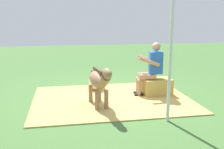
# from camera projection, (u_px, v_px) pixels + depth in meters

# --- Properties ---
(ground_plane) EXTENTS (24.00, 24.00, 0.00)m
(ground_plane) POSITION_uv_depth(u_px,v_px,m) (113.00, 97.00, 6.45)
(ground_plane) COLOR #426B33
(hay_patch) EXTENTS (3.58, 2.71, 0.02)m
(hay_patch) POSITION_uv_depth(u_px,v_px,m) (112.00, 99.00, 6.22)
(hay_patch) COLOR tan
(hay_patch) RESTS_ON ground
(hay_bale) EXTENTS (0.67, 0.47, 0.41)m
(hay_bale) POSITION_uv_depth(u_px,v_px,m) (157.00, 87.00, 6.54)
(hay_bale) COLOR tan
(hay_bale) RESTS_ON ground
(person_seated) EXTENTS (0.70, 0.49, 1.29)m
(person_seated) POSITION_uv_depth(u_px,v_px,m) (151.00, 67.00, 6.42)
(person_seated) COLOR tan
(person_seated) RESTS_ON ground
(pony_standing) EXTENTS (0.43, 1.34, 0.95)m
(pony_standing) POSITION_uv_depth(u_px,v_px,m) (99.00, 81.00, 5.58)
(pony_standing) COLOR #8C6B4C
(pony_standing) RESTS_ON ground
(pony_lying) EXTENTS (0.48, 1.35, 0.42)m
(pony_lying) POSITION_uv_depth(u_px,v_px,m) (96.00, 81.00, 7.22)
(pony_lying) COLOR beige
(pony_lying) RESTS_ON ground
(tent_pole_left) EXTENTS (0.06, 0.06, 2.37)m
(tent_pole_left) POSITION_uv_depth(u_px,v_px,m) (170.00, 57.00, 4.71)
(tent_pole_left) COLOR silver
(tent_pole_left) RESTS_ON ground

